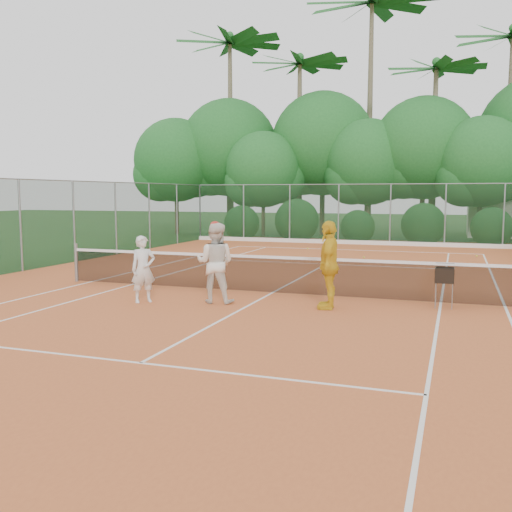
{
  "coord_description": "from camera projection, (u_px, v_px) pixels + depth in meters",
  "views": [
    {
      "loc": [
        4.4,
        -13.66,
        2.55
      ],
      "look_at": [
        -0.0,
        -1.2,
        1.1
      ],
      "focal_mm": 40.0,
      "sensor_mm": 36.0,
      "label": 1
    }
  ],
  "objects": [
    {
      "name": "player_white",
      "position": [
        143.0,
        269.0,
        13.26
      ],
      "size": [
        0.66,
        0.67,
        1.56
      ],
      "primitive_type": "imported",
      "rotation": [
        0.0,
        0.0,
        0.81
      ],
      "color": "silver",
      "rests_on": "clay_court"
    },
    {
      "name": "player_yellow",
      "position": [
        329.0,
        265.0,
        12.5
      ],
      "size": [
        0.6,
        1.18,
        1.94
      ],
      "primitive_type": "imported",
      "rotation": [
        0.0,
        0.0,
        -1.46
      ],
      "color": "gold",
      "rests_on": "clay_court"
    },
    {
      "name": "player_center_grp",
      "position": [
        215.0,
        263.0,
        13.19
      ],
      "size": [
        0.97,
        0.8,
        1.9
      ],
      "color": "silver",
      "rests_on": "clay_court"
    },
    {
      "name": "stray_ball_c",
      "position": [
        477.0,
        256.0,
        22.93
      ],
      "size": [
        0.07,
        0.07,
        0.07
      ],
      "primitive_type": "sphere",
      "color": "#C3DB33",
      "rests_on": "clay_court"
    },
    {
      "name": "court_markings",
      "position": [
        272.0,
        293.0,
        14.53
      ],
      "size": [
        11.03,
        23.83,
        0.01
      ],
      "color": "white",
      "rests_on": "clay_court"
    },
    {
      "name": "ball_hopper",
      "position": [
        445.0,
        276.0,
        12.62
      ],
      "size": [
        0.39,
        0.39,
        0.9
      ],
      "rotation": [
        0.0,
        0.0,
        0.31
      ],
      "color": "gray",
      "rests_on": "clay_court"
    },
    {
      "name": "stray_ball_a",
      "position": [
        364.0,
        257.0,
        22.51
      ],
      "size": [
        0.07,
        0.07,
        0.07
      ],
      "primitive_type": "sphere",
      "color": "#B2CE2F",
      "rests_on": "clay_court"
    },
    {
      "name": "clay_court",
      "position": [
        272.0,
        294.0,
        14.53
      ],
      "size": [
        18.0,
        36.0,
        0.02
      ],
      "primitive_type": "cube",
      "color": "#C55F2D",
      "rests_on": "ground"
    },
    {
      "name": "fence_back",
      "position": [
        364.0,
        214.0,
        28.43
      ],
      "size": [
        18.07,
        0.07,
        3.0
      ],
      "color": "#19381E",
      "rests_on": "clay_court"
    },
    {
      "name": "stray_ball_b",
      "position": [
        308.0,
        248.0,
        26.08
      ],
      "size": [
        0.07,
        0.07,
        0.07
      ],
      "primitive_type": "sphere",
      "color": "#DFEF37",
      "rests_on": "clay_court"
    },
    {
      "name": "tennis_net",
      "position": [
        272.0,
        273.0,
        14.48
      ],
      "size": [
        11.97,
        0.1,
        1.1
      ],
      "color": "gray",
      "rests_on": "clay_court"
    },
    {
      "name": "ground",
      "position": [
        272.0,
        294.0,
        14.53
      ],
      "size": [
        120.0,
        120.0,
        0.0
      ],
      "primitive_type": "plane",
      "color": "#1D4318",
      "rests_on": "ground"
    },
    {
      "name": "tropical_treeline",
      "position": [
        405.0,
        148.0,
        32.46
      ],
      "size": [
        32.1,
        8.49,
        15.03
      ],
      "color": "brown",
      "rests_on": "ground"
    }
  ]
}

